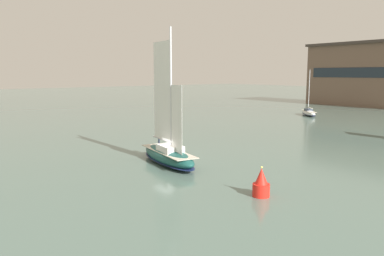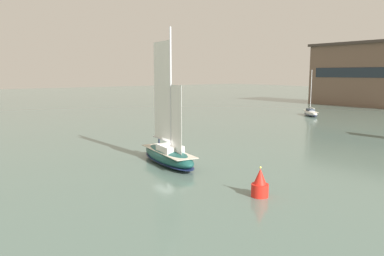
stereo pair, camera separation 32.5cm
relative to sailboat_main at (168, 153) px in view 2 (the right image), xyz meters
The scene contains 4 objects.
ground_plane 1.05m from the sailboat_main, behind, with size 400.00×400.00×0.00m, color slate.
sailboat_main is the anchor object (origin of this frame).
sailboat_moored_mid_channel 50.35m from the sailboat_main, 109.55° to the left, with size 6.62×5.95×9.60m.
channel_buoy 12.36m from the sailboat_main, ahead, with size 1.26×1.26×2.26m.
Camera 2 is at (30.24, -20.14, 8.95)m, focal length 35.00 mm.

